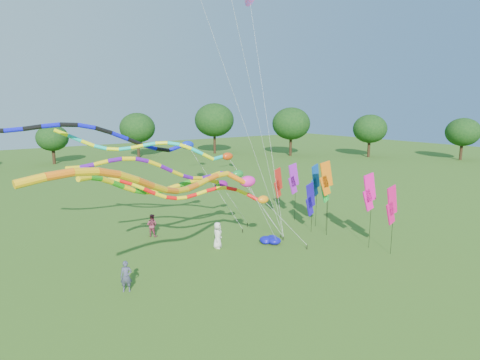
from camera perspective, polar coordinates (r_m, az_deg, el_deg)
ground at (r=23.62m, az=8.18°, el=-12.40°), size 160.00×160.00×0.00m
tree_ring at (r=24.93m, az=13.48°, el=1.65°), size 122.68×117.02×9.41m
tube_kite_red at (r=23.75m, az=-4.25°, el=-1.98°), size 11.22×3.79×5.85m
tube_kite_orange at (r=19.09m, az=-6.80°, el=-0.16°), size 15.15×5.72×7.74m
tube_kite_purple at (r=23.44m, az=-8.10°, el=1.32°), size 13.05×2.02×7.05m
tube_kite_blue at (r=24.95m, az=-18.19°, el=5.77°), size 16.59×2.70×9.02m
tube_kite_cyan at (r=25.21m, az=-10.29°, el=4.29°), size 13.07×4.86×8.34m
tube_kite_green at (r=24.90m, az=-8.31°, el=-0.63°), size 12.95×4.18×6.44m
banner_pole_red at (r=32.44m, az=5.45°, el=-0.42°), size 1.14×0.38×4.26m
banner_pole_magenta_a at (r=26.13m, az=20.76°, el=-3.39°), size 1.16×0.11×4.44m
banner_pole_green at (r=29.56m, az=12.09°, el=-0.81°), size 1.16×0.21×4.72m
banner_pole_orange at (r=28.60m, az=12.14°, el=0.19°), size 1.16×0.28×5.40m
banner_pole_blue_b at (r=30.64m, az=10.68°, el=-0.09°), size 1.15×0.35×4.86m
banner_pole_blue_a at (r=29.40m, az=9.97°, el=-2.73°), size 1.15×0.30×3.74m
banner_pole_violet at (r=32.00m, az=7.61°, el=0.16°), size 1.16×0.11×4.70m
banner_pole_magenta_b at (r=26.72m, az=17.91°, el=-1.68°), size 1.16×0.23×5.01m
blue_nylon_heap at (r=27.61m, az=4.60°, el=-8.40°), size 1.49×1.71×0.46m
person_a at (r=26.32m, az=-3.22°, el=-7.84°), size 1.01×0.96×1.74m
person_b at (r=21.30m, az=-15.89°, el=-13.05°), size 0.69×0.60×1.58m
person_c at (r=29.22m, az=-12.41°, el=-6.30°), size 0.98×1.00×1.63m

